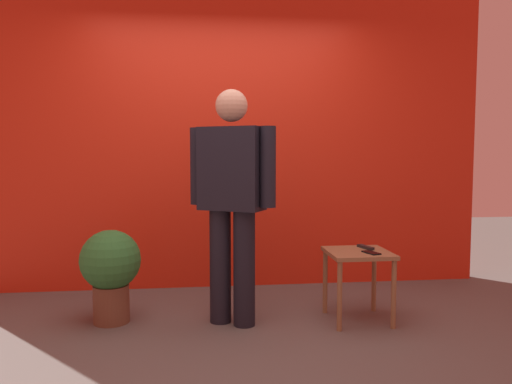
{
  "coord_description": "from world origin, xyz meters",
  "views": [
    {
      "loc": [
        -0.22,
        -3.0,
        1.24
      ],
      "look_at": [
        0.2,
        0.55,
        0.96
      ],
      "focal_mm": 34.21,
      "sensor_mm": 36.0,
      "label": 1
    }
  ],
  "objects_px": {
    "standing_person": "(232,194)",
    "side_table": "(358,263)",
    "tv_remote": "(365,247)",
    "potted_plant": "(111,268)",
    "cell_phone": "(371,253)"
  },
  "relations": [
    {
      "from": "cell_phone",
      "to": "tv_remote",
      "type": "relative_size",
      "value": 0.85
    },
    {
      "from": "standing_person",
      "to": "potted_plant",
      "type": "relative_size",
      "value": 2.47
    },
    {
      "from": "standing_person",
      "to": "cell_phone",
      "type": "bearing_deg",
      "value": -7.83
    },
    {
      "from": "potted_plant",
      "to": "side_table",
      "type": "bearing_deg",
      "value": -5.25
    },
    {
      "from": "standing_person",
      "to": "side_table",
      "type": "relative_size",
      "value": 3.24
    },
    {
      "from": "side_table",
      "to": "cell_phone",
      "type": "xyz_separation_m",
      "value": [
        0.06,
        -0.09,
        0.1
      ]
    },
    {
      "from": "potted_plant",
      "to": "cell_phone",
      "type": "bearing_deg",
      "value": -7.9
    },
    {
      "from": "tv_remote",
      "to": "potted_plant",
      "type": "relative_size",
      "value": 0.25
    },
    {
      "from": "standing_person",
      "to": "cell_phone",
      "type": "xyz_separation_m",
      "value": [
        1.0,
        -0.14,
        -0.42
      ]
    },
    {
      "from": "side_table",
      "to": "standing_person",
      "type": "bearing_deg",
      "value": 177.37
    },
    {
      "from": "cell_phone",
      "to": "standing_person",
      "type": "bearing_deg",
      "value": 154.91
    },
    {
      "from": "cell_phone",
      "to": "potted_plant",
      "type": "height_order",
      "value": "potted_plant"
    },
    {
      "from": "side_table",
      "to": "tv_remote",
      "type": "relative_size",
      "value": 3.08
    },
    {
      "from": "cell_phone",
      "to": "potted_plant",
      "type": "distance_m",
      "value": 1.9
    },
    {
      "from": "cell_phone",
      "to": "potted_plant",
      "type": "xyz_separation_m",
      "value": [
        -1.88,
        0.26,
        -0.12
      ]
    }
  ]
}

